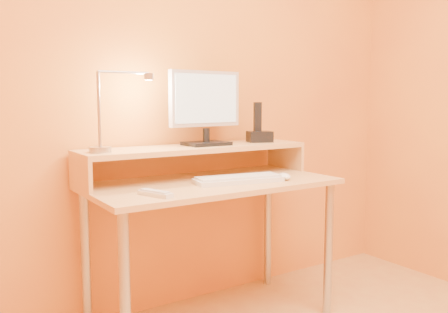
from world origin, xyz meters
TOP-DOWN VIEW (x-y plane):
  - wall_back at (0.00, 1.50)m, footprint 3.00×0.04m
  - desk_leg_fl at (-0.55, 0.93)m, footprint 0.04×0.04m
  - desk_leg_fr at (0.55, 0.93)m, footprint 0.04×0.04m
  - desk_leg_bl at (-0.55, 1.43)m, footprint 0.04×0.04m
  - desk_leg_br at (0.55, 1.43)m, footprint 0.04×0.04m
  - desk_lower at (0.00, 1.18)m, footprint 1.20×0.60m
  - shelf_riser_left at (-0.59, 1.33)m, footprint 0.02×0.30m
  - shelf_riser_right at (0.59, 1.33)m, footprint 0.02×0.30m
  - desk_shelf at (0.00, 1.33)m, footprint 1.20×0.30m
  - monitor_foot at (0.06, 1.33)m, footprint 0.22×0.16m
  - monitor_neck at (0.06, 1.33)m, footprint 0.04×0.04m
  - monitor_panel at (0.06, 1.34)m, footprint 0.41×0.07m
  - monitor_back at (0.06, 1.36)m, footprint 0.37×0.04m
  - monitor_screen at (0.06, 1.32)m, footprint 0.37×0.03m
  - lamp_base at (-0.51, 1.30)m, footprint 0.10×0.10m
  - lamp_post at (-0.51, 1.30)m, footprint 0.01×0.01m
  - lamp_arm at (-0.39, 1.30)m, footprint 0.24×0.01m
  - lamp_head at (-0.27, 1.30)m, footprint 0.04×0.04m
  - lamp_bulb at (-0.27, 1.30)m, footprint 0.03×0.03m
  - phone_dock at (0.40, 1.33)m, footprint 0.16×0.14m
  - phone_handset at (0.39, 1.33)m, footprint 0.05×0.04m
  - phone_led at (0.45, 1.28)m, footprint 0.01×0.00m
  - keyboard at (0.09, 1.08)m, footprint 0.45×0.21m
  - mouse at (0.33, 1.02)m, footprint 0.09×0.11m
  - remote_control at (-0.38, 1.00)m, footprint 0.10×0.17m

SIDE VIEW (x-z plane):
  - desk_leg_fl at x=-0.55m, z-range 0.00..0.69m
  - desk_leg_fr at x=0.55m, z-range 0.00..0.69m
  - desk_leg_bl at x=-0.55m, z-range 0.00..0.69m
  - desk_leg_br at x=0.55m, z-range 0.00..0.69m
  - desk_lower at x=0.00m, z-range 0.70..0.72m
  - remote_control at x=-0.38m, z-range 0.72..0.74m
  - keyboard at x=0.09m, z-range 0.72..0.74m
  - mouse at x=0.33m, z-range 0.72..0.75m
  - shelf_riser_left at x=-0.59m, z-range 0.72..0.85m
  - shelf_riser_right at x=0.59m, z-range 0.72..0.85m
  - desk_shelf at x=0.00m, z-range 0.86..0.88m
  - monitor_foot at x=0.06m, z-range 0.88..0.90m
  - lamp_base at x=-0.51m, z-range 0.88..0.90m
  - phone_dock at x=0.40m, z-range 0.88..0.94m
  - phone_led at x=0.45m, z-range 0.89..0.93m
  - monitor_neck at x=0.06m, z-range 0.90..0.97m
  - phone_handset at x=0.39m, z-range 0.94..1.10m
  - lamp_post at x=-0.51m, z-range 0.91..1.24m
  - monitor_panel at x=0.06m, z-range 0.98..1.26m
  - monitor_back at x=0.06m, z-range 1.00..1.24m
  - monitor_screen at x=0.06m, z-range 1.00..1.24m
  - lamp_bulb at x=-0.27m, z-range 1.20..1.21m
  - lamp_head at x=-0.27m, z-range 1.21..1.24m
  - lamp_arm at x=-0.39m, z-range 1.23..1.24m
  - wall_back at x=0.00m, z-range 0.00..2.50m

